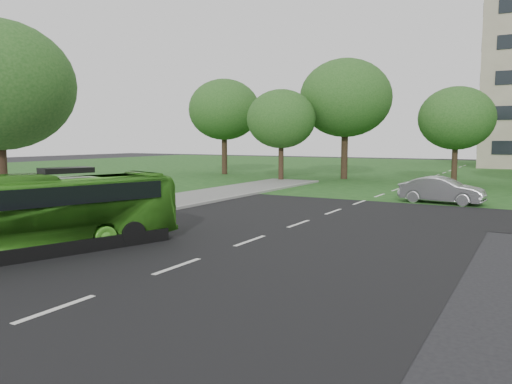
% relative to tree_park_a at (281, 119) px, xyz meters
% --- Properties ---
extents(ground, '(160.00, 160.00, 0.00)m').
position_rel_tree_park_a_xyz_m(ground, '(10.21, -24.57, -5.16)').
color(ground, black).
rests_on(ground, ground).
extents(street_surfaces, '(120.00, 120.00, 0.15)m').
position_rel_tree_park_a_xyz_m(street_surfaces, '(9.84, -1.82, -5.13)').
color(street_surfaces, black).
rests_on(street_surfaces, ground).
extents(tree_park_a, '(5.72, 5.72, 7.60)m').
position_rel_tree_park_a_xyz_m(tree_park_a, '(0.00, 0.00, 0.00)').
color(tree_park_a, black).
rests_on(tree_park_a, ground).
extents(tree_park_b, '(7.96, 7.96, 10.43)m').
position_rel_tree_park_a_xyz_m(tree_park_b, '(3.85, 4.72, 1.88)').
color(tree_park_b, black).
rests_on(tree_park_b, ground).
extents(tree_park_c, '(5.63, 5.63, 7.47)m').
position_rel_tree_park_a_xyz_m(tree_park_c, '(13.14, 3.42, -0.09)').
color(tree_park_c, black).
rests_on(tree_park_c, ground).
extents(tree_park_f, '(7.02, 7.02, 9.38)m').
position_rel_tree_park_a_xyz_m(tree_park_f, '(-8.52, 4.39, 1.22)').
color(tree_park_f, black).
rests_on(tree_park_f, ground).
extents(bus, '(4.73, 8.98, 2.45)m').
position_rel_tree_park_a_xyz_m(bus, '(5.37, -27.25, -3.93)').
color(bus, '#3F9021').
rests_on(bus, ground).
extents(sedan, '(4.55, 1.94, 1.46)m').
position_rel_tree_park_a_xyz_m(sedan, '(14.21, -8.60, -4.43)').
color(sedan, '#A7A8AC').
rests_on(sedan, ground).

